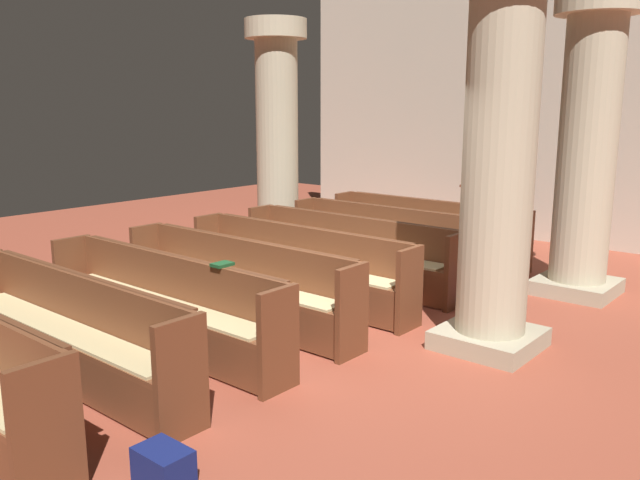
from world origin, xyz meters
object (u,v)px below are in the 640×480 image
pew_row_4 (237,280)px  kneeler_box_blue (489,289)px  pew_row_5 (162,300)px  pillar_aisle_rear (499,152)px  pew_row_2 (348,249)px  hymn_book (222,264)px  pew_row_0 (426,228)px  lectern (477,224)px  pillar_aisle_side (588,141)px  kneeler_box_navy (163,465)px  pew_row_3 (298,263)px  pillar_far_side (277,131)px  pew_row_1 (390,238)px  pew_row_6 (67,326)px

pew_row_4 → kneeler_box_blue: (1.73, 2.49, -0.33)m
pew_row_4 → pew_row_5: bearing=-90.0°
pew_row_5 → pillar_aisle_rear: 3.47m
pew_row_2 → hymn_book: hymn_book is taller
pew_row_0 → hymn_book: bearing=-81.8°
lectern → pillar_aisle_side: bearing=-32.9°
pew_row_0 → lectern: lectern is taller
kneeler_box_blue → kneeler_box_navy: kneeler_box_blue is taller
pew_row_3 → pillar_aisle_rear: 2.82m
pillar_far_side → hymn_book: pillar_far_side is taller
pew_row_3 → hymn_book: size_ratio=17.14×
pew_row_4 → kneeler_box_navy: size_ratio=9.05×
hymn_book → lectern: bearing=92.9°
pew_row_0 → hymn_book: 4.76m
pew_row_1 → kneeler_box_blue: size_ratio=8.99×
pew_row_0 → lectern: bearing=66.2°
pew_row_6 → pew_row_3: bearing=90.0°
pew_row_0 → pillar_aisle_side: pillar_aisle_side is taller
pillar_aisle_rear → pew_row_4: bearing=-156.6°
pew_row_3 → pew_row_5: bearing=-90.0°
pew_row_0 → hymn_book: (0.68, -4.70, 0.43)m
lectern → pillar_far_side: bearing=-149.2°
pew_row_2 → pew_row_5: bearing=-90.0°
pew_row_2 → pillar_aisle_side: size_ratio=0.88×
pillar_aisle_rear → pew_row_1: bearing=142.3°
pillar_aisle_side → hymn_book: bearing=-112.4°
lectern → hymn_book: 5.60m
pew_row_0 → pillar_far_side: size_ratio=0.88×
pillar_aisle_side → kneeler_box_navy: bearing=-95.0°
pew_row_4 → kneeler_box_navy: pew_row_4 is taller
pillar_aisle_side → pillar_far_side: size_ratio=1.00×
pew_row_3 → pillar_far_side: pillar_far_side is taller
lectern → hymn_book: size_ratio=5.79×
kneeler_box_blue → pew_row_4: bearing=-124.9°
pew_row_0 → pew_row_4: bearing=-90.0°
pew_row_5 → pew_row_0: bearing=90.0°
pillar_aisle_side → kneeler_box_blue: size_ratio=10.19×
pillar_aisle_side → kneeler_box_navy: (-0.51, -5.87, -1.78)m
pew_row_0 → pew_row_3: same height
hymn_book → pew_row_0: bearing=98.2°
pillar_aisle_side → hymn_book: 4.71m
pew_row_3 → pew_row_5: 1.95m
pew_row_3 → pillar_far_side: 3.52m
pillar_aisle_side → pew_row_6: bearing=-114.2°
pillar_aisle_rear → pillar_far_side: bearing=156.6°
pew_row_1 → pillar_aisle_rear: pillar_aisle_rear is taller
pew_row_5 → pew_row_1: bearing=90.0°
pillar_aisle_side → pillar_aisle_rear: size_ratio=1.00×
pillar_aisle_side → kneeler_box_blue: pillar_aisle_side is taller
pew_row_3 → pew_row_4: (0.00, -0.98, 0.00)m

